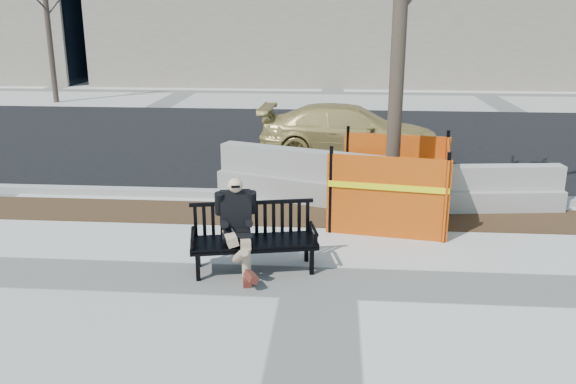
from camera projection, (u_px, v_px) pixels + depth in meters
name	position (u px, v px, depth m)	size (l,w,h in m)	color
ground	(319.00, 282.00, 7.68)	(120.00, 120.00, 0.00)	beige
mulch_strip	(324.00, 216.00, 10.16)	(40.00, 1.20, 0.02)	#47301C
asphalt_street	(329.00, 140.00, 16.08)	(60.00, 10.40, 0.01)	black
curb	(325.00, 196.00, 11.05)	(60.00, 0.25, 0.12)	#9E9B93
bench	(254.00, 270.00, 8.03)	(1.68, 0.60, 0.90)	black
seated_man	(238.00, 270.00, 8.05)	(0.53, 0.88, 1.23)	black
tree_fence	(390.00, 219.00, 10.01)	(2.73, 2.73, 6.83)	orange
sedan	(349.00, 157.00, 14.27)	(1.71, 4.20, 1.22)	tan
jersey_barrier_left	(305.00, 200.00, 11.02)	(3.27, 0.65, 0.94)	gray
jersey_barrier_right	(480.00, 209.00, 10.50)	(2.75, 0.55, 0.79)	#A29F97
far_tree_left	(57.00, 102.00, 22.88)	(2.23, 2.23, 6.03)	#4A3A2F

